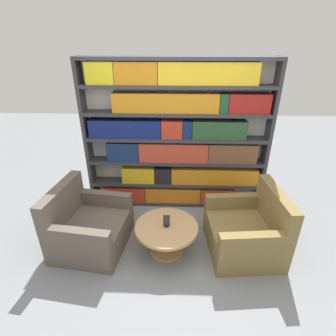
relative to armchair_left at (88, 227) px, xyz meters
The scene contains 6 objects.
ground_plane 1.21m from the armchair_left, 11.03° to the right, with size 14.00×14.00×0.00m, color gray.
bookshelf 1.82m from the armchair_left, 43.09° to the left, with size 2.81×0.30×2.33m.
armchair_left is the anchor object (origin of this frame).
armchair_right 2.10m from the armchair_left, ahead, with size 0.95×1.02×0.87m.
coffee_table 1.05m from the armchair_left, ahead, with size 0.81×0.81×0.40m.
table_sign 1.07m from the armchair_left, ahead, with size 0.08×0.06×0.17m.
Camera 1 is at (0.02, -2.50, 2.55)m, focal length 28.00 mm.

